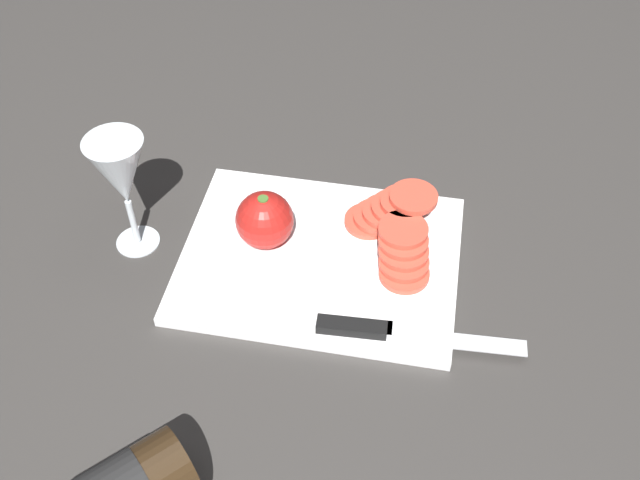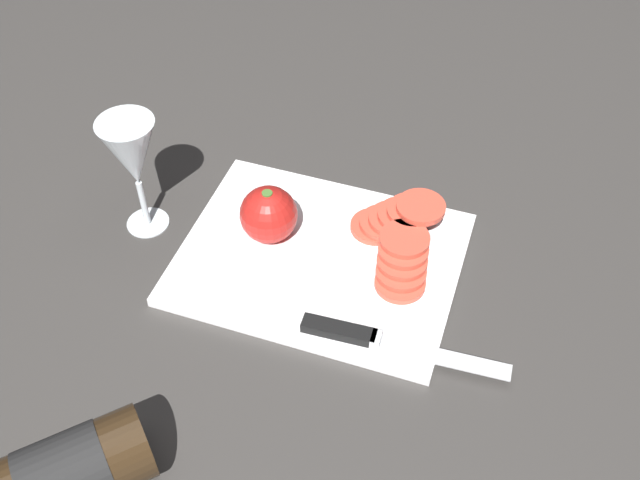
% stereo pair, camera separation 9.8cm
% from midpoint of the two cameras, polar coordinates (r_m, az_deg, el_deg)
% --- Properties ---
extents(ground_plane, '(3.00, 3.00, 0.00)m').
position_cam_midpoint_polar(ground_plane, '(1.01, -2.47, -2.29)').
color(ground_plane, '#383533').
extents(cutting_board, '(0.37, 0.29, 0.01)m').
position_cam_midpoint_polar(cutting_board, '(1.01, -2.78, -1.57)').
color(cutting_board, white).
rests_on(cutting_board, ground_plane).
extents(wine_glass, '(0.08, 0.08, 0.18)m').
position_cam_midpoint_polar(wine_glass, '(1.00, -17.80, 4.37)').
color(wine_glass, silver).
rests_on(wine_glass, ground_plane).
extents(whole_tomato, '(0.08, 0.08, 0.08)m').
position_cam_midpoint_polar(whole_tomato, '(1.00, -7.05, 1.38)').
color(whole_tomato, red).
rests_on(whole_tomato, cutting_board).
extents(knife, '(0.26, 0.04, 0.01)m').
position_cam_midpoint_polar(knife, '(0.92, 1.39, -7.09)').
color(knife, silver).
rests_on(knife, cutting_board).
extents(tomato_slice_stack_near, '(0.08, 0.11, 0.04)m').
position_cam_midpoint_polar(tomato_slice_stack_near, '(0.98, 3.56, -1.04)').
color(tomato_slice_stack_near, '#DB4C38').
rests_on(tomato_slice_stack_near, cutting_board).
extents(tomato_slice_stack_far, '(0.12, 0.08, 0.05)m').
position_cam_midpoint_polar(tomato_slice_stack_far, '(1.03, 2.70, 2.22)').
color(tomato_slice_stack_far, '#DB4C38').
rests_on(tomato_slice_stack_far, cutting_board).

